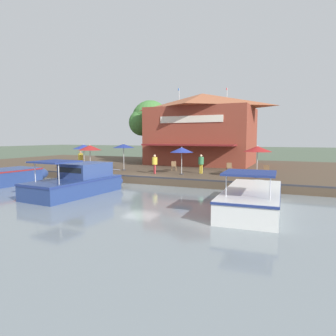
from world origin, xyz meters
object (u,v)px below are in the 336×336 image
patio_umbrella_near_quay_edge (84,147)px  person_near_entrance (81,158)px  patio_umbrella_back_row (124,146)px  cafe_chair_beside_entrance (229,167)px  patio_umbrella_by_entrance (257,149)px  cafe_chair_far_corner_seat (266,170)px  person_mid_patio (201,162)px  cafe_chair_mid_patio (60,163)px  motorboat_nearest_quay (83,182)px  patio_umbrella_mid_patio_left (90,148)px  tree_upstream_bank (236,122)px  waterfront_restaurant (202,129)px  motorboat_far_downstream (254,195)px  person_at_quay_edge (155,162)px  patio_umbrella_mid_patio_right (182,150)px  cafe_chair_back_row_seat (174,165)px  tree_behind_restaurant (148,120)px

patio_umbrella_near_quay_edge → person_near_entrance: size_ratio=1.40×
patio_umbrella_near_quay_edge → patio_umbrella_back_row: size_ratio=0.95×
cafe_chair_beside_entrance → patio_umbrella_by_entrance: bearing=45.1°
cafe_chair_far_corner_seat → person_mid_patio: person_mid_patio is taller
cafe_chair_mid_patio → motorboat_nearest_quay: (7.79, 9.21, -0.27)m
patio_umbrella_mid_patio_left → cafe_chair_beside_entrance: size_ratio=2.79×
tree_upstream_bank → waterfront_restaurant: bearing=-46.8°
person_near_entrance → motorboat_far_downstream: bearing=65.8°
person_mid_patio → person_at_quay_edge: bearing=-64.7°
patio_umbrella_mid_patio_right → patio_umbrella_back_row: bearing=-98.4°
patio_umbrella_by_entrance → patio_umbrella_back_row: patio_umbrella_back_row is taller
patio_umbrella_by_entrance → tree_upstream_bank: bearing=-162.7°
cafe_chair_far_corner_seat → person_at_quay_edge: (2.11, -8.76, 0.52)m
cafe_chair_back_row_seat → tree_upstream_bank: bearing=162.1°
cafe_chair_mid_patio → tree_upstream_bank: (-13.41, 14.86, 4.46)m
person_at_quay_edge → person_mid_patio: size_ratio=0.99×
person_at_quay_edge → motorboat_far_downstream: 11.32m
waterfront_restaurant → cafe_chair_far_corner_seat: size_ratio=13.94×
patio_umbrella_by_entrance → cafe_chair_back_row_seat: (-2.22, -7.67, -1.69)m
patio_umbrella_back_row → tree_upstream_bank: size_ratio=0.37×
patio_umbrella_by_entrance → cafe_chair_beside_entrance: 4.08m
motorboat_nearest_quay → patio_umbrella_back_row: bearing=-165.1°
tree_behind_restaurant → tree_upstream_bank: bearing=91.5°
patio_umbrella_back_row → person_mid_patio: size_ratio=1.54×
patio_umbrella_mid_patio_left → motorboat_far_downstream: patio_umbrella_mid_patio_left is taller
person_at_quay_edge → person_near_entrance: size_ratio=0.95×
person_mid_patio → tree_behind_restaurant: (-11.96, -11.11, 4.39)m
tree_upstream_bank → cafe_chair_far_corner_seat: bearing=21.6°
cafe_chair_mid_patio → person_near_entrance: (-0.58, 2.11, 0.58)m
patio_umbrella_back_row → cafe_chair_back_row_seat: 4.99m
cafe_chair_beside_entrance → tree_upstream_bank: (-10.61, -1.49, 4.46)m
patio_umbrella_near_quay_edge → cafe_chair_mid_patio: patio_umbrella_near_quay_edge is taller
patio_umbrella_mid_patio_left → tree_upstream_bank: size_ratio=0.35×
person_near_entrance → cafe_chair_beside_entrance: bearing=98.9°
cafe_chair_back_row_seat → motorboat_far_downstream: bearing=40.9°
tree_upstream_bank → patio_umbrella_by_entrance: bearing=17.3°
motorboat_nearest_quay → patio_umbrella_by_entrance: bearing=129.2°
patio_umbrella_mid_patio_right → patio_umbrella_near_quay_edge: bearing=-99.5°
patio_umbrella_mid_patio_right → motorboat_nearest_quay: size_ratio=0.31×
motorboat_far_downstream → tree_upstream_bank: (-20.76, -4.90, 4.90)m
patio_umbrella_by_entrance → patio_umbrella_mid_patio_right: patio_umbrella_by_entrance is taller
person_near_entrance → tree_upstream_bank: tree_upstream_bank is taller
patio_umbrella_mid_patio_left → tree_behind_restaurant: tree_behind_restaurant is taller
person_mid_patio → tree_upstream_bank: 12.90m
cafe_chair_back_row_seat → motorboat_nearest_quay: size_ratio=0.12×
patio_umbrella_near_quay_edge → cafe_chair_far_corner_seat: (0.29, 18.05, -1.62)m
person_at_quay_edge → cafe_chair_back_row_seat: bearing=169.7°
patio_umbrella_mid_patio_left → cafe_chair_far_corner_seat: 15.73m
patio_umbrella_back_row → motorboat_nearest_quay: size_ratio=0.34×
patio_umbrella_by_entrance → cafe_chair_back_row_seat: 8.16m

